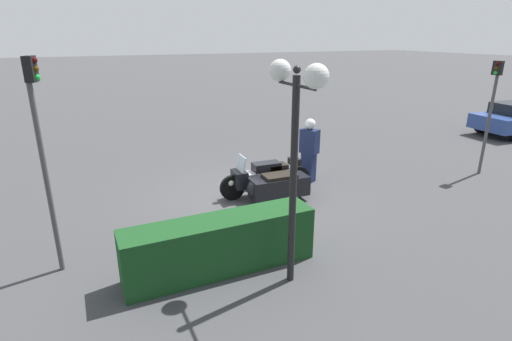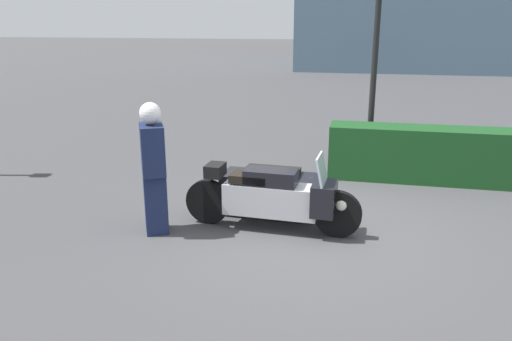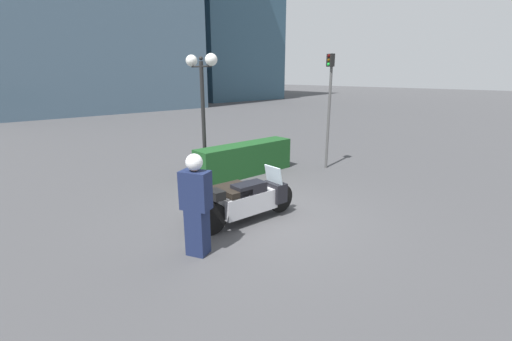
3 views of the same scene
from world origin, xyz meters
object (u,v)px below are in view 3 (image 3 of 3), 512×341
object	(u,v)px
traffic_light_near	(329,96)
police_motorcycle	(242,198)
twin_lamp_post	(202,82)
officer_rider	(196,203)
hedge_bush_curbside	(245,159)

from	to	relation	value
traffic_light_near	police_motorcycle	bearing A→B (deg)	31.14
twin_lamp_post	traffic_light_near	bearing A→B (deg)	-29.40
officer_rider	twin_lamp_post	xyz separation A→B (m)	(2.95, 4.15, 1.95)
traffic_light_near	officer_rider	bearing A→B (deg)	33.18
police_motorcycle	traffic_light_near	distance (m)	5.52
twin_lamp_post	traffic_light_near	world-z (taller)	traffic_light_near
police_motorcycle	hedge_bush_curbside	distance (m)	3.50
police_motorcycle	twin_lamp_post	world-z (taller)	twin_lamp_post
hedge_bush_curbside	officer_rider	bearing A→B (deg)	-139.82
hedge_bush_curbside	traffic_light_near	size ratio (longest dim) A/B	0.92
hedge_bush_curbside	traffic_light_near	xyz separation A→B (m)	(2.64, -1.24, 1.95)
police_motorcycle	hedge_bush_curbside	bearing A→B (deg)	51.18
police_motorcycle	officer_rider	xyz separation A→B (m)	(-1.63, -0.71, 0.52)
police_motorcycle	hedge_bush_curbside	world-z (taller)	police_motorcycle
hedge_bush_curbside	traffic_light_near	distance (m)	3.51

